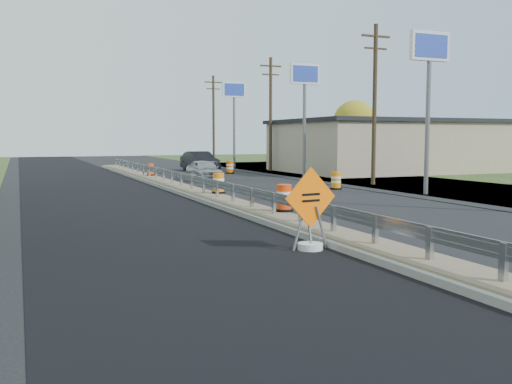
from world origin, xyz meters
name	(u,v)px	position (x,y,z in m)	size (l,w,h in m)	color
ground	(252,213)	(0.00, 0.00, 0.00)	(140.00, 140.00, 0.00)	black
milled_overlay	(97,193)	(-4.40, 10.00, 0.01)	(7.20, 120.00, 0.01)	black
median	(192,191)	(0.00, 8.00, 0.11)	(1.60, 55.00, 0.23)	gray
guardrail	(186,178)	(0.00, 9.00, 0.73)	(0.10, 46.15, 0.72)	silver
retail_building_near	(394,145)	(20.99, 20.00, 2.16)	(18.50, 12.50, 4.27)	tan
pylon_sign_south	(429,61)	(10.50, 3.00, 6.48)	(2.20, 0.30, 7.90)	slate
pylon_sign_mid	(305,85)	(10.50, 16.00, 6.48)	(2.20, 0.30, 7.90)	slate
pylon_sign_north	(234,98)	(10.50, 30.00, 6.48)	(2.20, 0.30, 7.90)	slate
utility_pole_smid	(375,101)	(11.50, 9.00, 4.93)	(1.90, 0.26, 9.40)	#473523
utility_pole_nmid	(271,112)	(11.50, 24.00, 4.93)	(1.90, 0.26, 9.40)	#473523
utility_pole_north	(214,118)	(11.50, 39.00, 4.93)	(1.90, 0.26, 9.40)	#473523
tree_far_yellow	(354,122)	(26.00, 34.00, 4.54)	(4.62, 4.62, 6.86)	#473523
caution_sign	(310,229)	(-1.33, -7.13, 0.53)	(1.50, 0.63, 2.09)	white
barrel_median_near	(284,198)	(0.55, -1.66, 0.69)	(0.65, 0.65, 0.95)	black
barrel_median_mid	(219,184)	(0.55, 5.42, 0.68)	(0.64, 0.64, 0.94)	black
barrel_median_far	(151,170)	(0.32, 19.09, 0.62)	(0.55, 0.55, 0.81)	black
barrel_shoulder_near	(336,181)	(7.95, 7.30, 0.46)	(0.65, 0.65, 0.96)	black
barrel_shoulder_mid	(230,167)	(7.32, 22.47, 0.48)	(0.68, 0.68, 0.99)	black
car_silver	(204,170)	(3.14, 15.83, 0.70)	(1.65, 4.10, 1.40)	#A2A2A6
car_dark_mid	(200,161)	(6.04, 26.33, 0.83)	(1.76, 5.04, 1.66)	black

